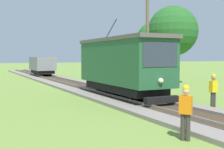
{
  "coord_description": "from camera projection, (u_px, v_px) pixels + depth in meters",
  "views": [
    {
      "loc": [
        -8.71,
        4.16,
        2.66
      ],
      "look_at": [
        0.48,
        22.62,
        1.39
      ],
      "focal_mm": 46.66,
      "sensor_mm": 36.0,
      "label": 1
    }
  ],
  "objects": [
    {
      "name": "tree_right_far",
      "position": [
        153.0,
        38.0,
        41.52
      ],
      "size": [
        4.44,
        4.44,
        7.53
      ],
      "color": "#4C3823",
      "rests_on": "ground"
    },
    {
      "name": "freight_car",
      "position": [
        42.0,
        65.0,
        37.77
      ],
      "size": [
        2.4,
        5.2,
        2.31
      ],
      "color": "slate",
      "rests_on": "rail_right"
    },
    {
      "name": "track_worker",
      "position": [
        186.0,
        110.0,
        9.16
      ],
      "size": [
        0.42,
        0.45,
        1.78
      ],
      "rotation": [
        0.0,
        0.0,
        -2.5
      ],
      "color": "#38332D",
      "rests_on": "ground"
    },
    {
      "name": "second_worker",
      "position": [
        213.0,
        90.0,
        14.74
      ],
      "size": [
        0.39,
        0.26,
        1.78
      ],
      "rotation": [
        0.0,
        0.0,
        -1.51
      ],
      "color": "#38332D",
      "rests_on": "ground"
    },
    {
      "name": "utility_pole_mid",
      "position": [
        148.0,
        36.0,
        21.68
      ],
      "size": [
        1.4,
        0.39,
        8.25
      ],
      "color": "brown",
      "rests_on": "ground"
    },
    {
      "name": "red_tram",
      "position": [
        123.0,
        64.0,
        18.21
      ],
      "size": [
        2.6,
        8.54,
        4.79
      ],
      "color": "#235633",
      "rests_on": "rail_right"
    },
    {
      "name": "tree_left_near",
      "position": [
        173.0,
        31.0,
        28.09
      ],
      "size": [
        4.84,
        4.84,
        7.54
      ],
      "color": "#4C3823",
      "rests_on": "ground"
    }
  ]
}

